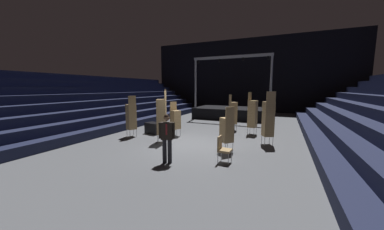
{
  "coord_description": "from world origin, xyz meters",
  "views": [
    {
      "loc": [
        3.91,
        -8.65,
        2.63
      ],
      "look_at": [
        0.11,
        -0.14,
        1.4
      ],
      "focal_mm": 19.24,
      "sensor_mm": 36.0,
      "label": 1
    }
  ],
  "objects_px": {
    "chair_stack_mid_right": "(175,119)",
    "chair_stack_rear_right": "(233,113)",
    "chair_stack_front_right": "(268,118)",
    "chair_stack_mid_centre": "(131,116)",
    "chair_stack_front_left": "(252,113)",
    "equipment_road_case": "(154,128)",
    "stage_riser": "(234,112)",
    "chair_stack_mid_left": "(227,129)",
    "loose_chair_near_man": "(223,148)",
    "man_with_tie": "(167,136)",
    "chair_stack_rear_left": "(162,116)"
  },
  "relations": [
    {
      "from": "chair_stack_front_left",
      "to": "loose_chair_near_man",
      "type": "relative_size",
      "value": 2.53
    },
    {
      "from": "chair_stack_mid_centre",
      "to": "chair_stack_rear_left",
      "type": "bearing_deg",
      "value": -73.7
    },
    {
      "from": "chair_stack_front_right",
      "to": "chair_stack_mid_centre",
      "type": "xyz_separation_m",
      "value": [
        -6.86,
        -1.3,
        -0.13
      ]
    },
    {
      "from": "equipment_road_case",
      "to": "stage_riser",
      "type": "bearing_deg",
      "value": 69.77
    },
    {
      "from": "chair_stack_mid_left",
      "to": "chair_stack_rear_right",
      "type": "relative_size",
      "value": 0.85
    },
    {
      "from": "man_with_tie",
      "to": "loose_chair_near_man",
      "type": "relative_size",
      "value": 1.84
    },
    {
      "from": "man_with_tie",
      "to": "loose_chair_near_man",
      "type": "height_order",
      "value": "man_with_tie"
    },
    {
      "from": "chair_stack_mid_right",
      "to": "chair_stack_rear_right",
      "type": "height_order",
      "value": "chair_stack_rear_right"
    },
    {
      "from": "chair_stack_mid_right",
      "to": "chair_stack_rear_right",
      "type": "distance_m",
      "value": 3.78
    },
    {
      "from": "chair_stack_rear_right",
      "to": "loose_chair_near_man",
      "type": "height_order",
      "value": "chair_stack_rear_right"
    },
    {
      "from": "chair_stack_mid_centre",
      "to": "chair_stack_rear_right",
      "type": "relative_size",
      "value": 1.0
    },
    {
      "from": "man_with_tie",
      "to": "equipment_road_case",
      "type": "bearing_deg",
      "value": -74.06
    },
    {
      "from": "chair_stack_mid_right",
      "to": "man_with_tie",
      "type": "bearing_deg",
      "value": 51.98
    },
    {
      "from": "chair_stack_front_left",
      "to": "chair_stack_rear_right",
      "type": "height_order",
      "value": "chair_stack_front_left"
    },
    {
      "from": "chair_stack_mid_left",
      "to": "equipment_road_case",
      "type": "distance_m",
      "value": 5.04
    },
    {
      "from": "chair_stack_mid_left",
      "to": "equipment_road_case",
      "type": "xyz_separation_m",
      "value": [
        -4.73,
        1.6,
        -0.62
      ]
    },
    {
      "from": "chair_stack_front_left",
      "to": "chair_stack_mid_left",
      "type": "relative_size",
      "value": 1.27
    },
    {
      "from": "chair_stack_mid_right",
      "to": "chair_stack_mid_centre",
      "type": "xyz_separation_m",
      "value": [
        -2.11,
        -1.08,
        0.17
      ]
    },
    {
      "from": "man_with_tie",
      "to": "chair_stack_front_right",
      "type": "distance_m",
      "value": 5.0
    },
    {
      "from": "chair_stack_front_right",
      "to": "chair_stack_mid_centre",
      "type": "relative_size",
      "value": 1.11
    },
    {
      "from": "chair_stack_front_left",
      "to": "chair_stack_rear_left",
      "type": "relative_size",
      "value": 0.93
    },
    {
      "from": "chair_stack_rear_left",
      "to": "chair_stack_rear_right",
      "type": "bearing_deg",
      "value": -55.81
    },
    {
      "from": "equipment_road_case",
      "to": "chair_stack_rear_right",
      "type": "bearing_deg",
      "value": 35.14
    },
    {
      "from": "chair_stack_rear_right",
      "to": "equipment_road_case",
      "type": "xyz_separation_m",
      "value": [
        -3.97,
        -2.79,
        -0.79
      ]
    },
    {
      "from": "chair_stack_mid_left",
      "to": "chair_stack_rear_left",
      "type": "bearing_deg",
      "value": 126.79
    },
    {
      "from": "loose_chair_near_man",
      "to": "chair_stack_rear_right",
      "type": "bearing_deg",
      "value": -168.05
    },
    {
      "from": "man_with_tie",
      "to": "equipment_road_case",
      "type": "height_order",
      "value": "man_with_tie"
    },
    {
      "from": "chair_stack_mid_left",
      "to": "man_with_tie",
      "type": "bearing_deg",
      "value": -175.72
    },
    {
      "from": "man_with_tie",
      "to": "chair_stack_front_left",
      "type": "xyz_separation_m",
      "value": [
        2.06,
        5.91,
        0.21
      ]
    },
    {
      "from": "stage_riser",
      "to": "chair_stack_front_right",
      "type": "relative_size",
      "value": 2.62
    },
    {
      "from": "chair_stack_mid_right",
      "to": "equipment_road_case",
      "type": "bearing_deg",
      "value": -63.37
    },
    {
      "from": "chair_stack_front_left",
      "to": "chair_stack_mid_left",
      "type": "bearing_deg",
      "value": 4.73
    },
    {
      "from": "chair_stack_front_left",
      "to": "chair_stack_front_right",
      "type": "xyz_separation_m",
      "value": [
        0.97,
        -1.94,
        0.04
      ]
    },
    {
      "from": "chair_stack_rear_left",
      "to": "equipment_road_case",
      "type": "height_order",
      "value": "chair_stack_rear_left"
    },
    {
      "from": "chair_stack_front_left",
      "to": "equipment_road_case",
      "type": "height_order",
      "value": "chair_stack_front_left"
    },
    {
      "from": "chair_stack_rear_right",
      "to": "stage_riser",
      "type": "bearing_deg",
      "value": 164.15
    },
    {
      "from": "equipment_road_case",
      "to": "loose_chair_near_man",
      "type": "height_order",
      "value": "loose_chair_near_man"
    },
    {
      "from": "chair_stack_mid_right",
      "to": "stage_riser",
      "type": "bearing_deg",
      "value": -163.07
    },
    {
      "from": "chair_stack_front_right",
      "to": "loose_chair_near_man",
      "type": "height_order",
      "value": "chair_stack_front_right"
    },
    {
      "from": "chair_stack_front_left",
      "to": "equipment_road_case",
      "type": "distance_m",
      "value": 5.72
    },
    {
      "from": "man_with_tie",
      "to": "loose_chair_near_man",
      "type": "bearing_deg",
      "value": -177.74
    },
    {
      "from": "man_with_tie",
      "to": "chair_stack_mid_right",
      "type": "distance_m",
      "value": 4.13
    },
    {
      "from": "chair_stack_front_left",
      "to": "chair_stack_mid_left",
      "type": "xyz_separation_m",
      "value": [
        -0.5,
        -3.74,
        -0.25
      ]
    },
    {
      "from": "stage_riser",
      "to": "equipment_road_case",
      "type": "height_order",
      "value": "stage_riser"
    },
    {
      "from": "chair_stack_mid_right",
      "to": "chair_stack_rear_right",
      "type": "bearing_deg",
      "value": 165.5
    },
    {
      "from": "chair_stack_front_left",
      "to": "chair_stack_rear_left",
      "type": "distance_m",
      "value": 5.18
    },
    {
      "from": "chair_stack_mid_right",
      "to": "chair_stack_front_right",
      "type": "bearing_deg",
      "value": 119.98
    },
    {
      "from": "chair_stack_mid_left",
      "to": "loose_chair_near_man",
      "type": "height_order",
      "value": "chair_stack_mid_left"
    },
    {
      "from": "chair_stack_front_right",
      "to": "chair_stack_mid_left",
      "type": "relative_size",
      "value": 1.32
    },
    {
      "from": "chair_stack_rear_left",
      "to": "chair_stack_mid_right",
      "type": "bearing_deg",
      "value": -24.1
    }
  ]
}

